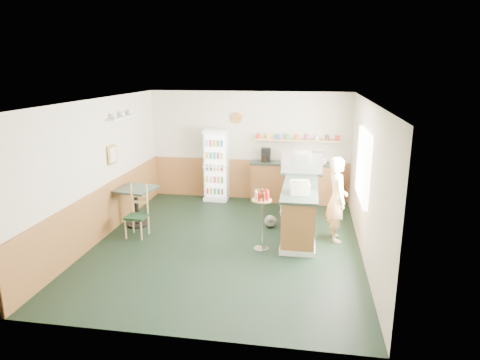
% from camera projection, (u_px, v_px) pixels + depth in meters
% --- Properties ---
extents(ground, '(6.00, 6.00, 0.00)m').
position_uv_depth(ground, '(227.00, 243.00, 8.20)').
color(ground, black).
rests_on(ground, ground).
extents(room_envelope, '(5.04, 6.02, 2.72)m').
position_uv_depth(room_envelope, '(222.00, 157.00, 8.54)').
color(room_envelope, beige).
rests_on(room_envelope, ground).
extents(service_counter, '(0.68, 3.01, 1.01)m').
position_uv_depth(service_counter, '(300.00, 206.00, 8.90)').
color(service_counter, '#985D31').
rests_on(service_counter, ground).
extents(back_counter, '(2.24, 0.42, 1.69)m').
position_uv_depth(back_counter, '(295.00, 181.00, 10.55)').
color(back_counter, '#985D31').
rests_on(back_counter, ground).
extents(drinks_fridge, '(0.59, 0.52, 1.78)m').
position_uv_depth(drinks_fridge, '(216.00, 165.00, 10.71)').
color(drinks_fridge, white).
rests_on(drinks_fridge, ground).
extents(display_case, '(0.90, 0.47, 0.51)m').
position_uv_depth(display_case, '(302.00, 162.00, 9.28)').
color(display_case, silver).
rests_on(display_case, service_counter).
extents(cash_register, '(0.39, 0.40, 0.20)m').
position_uv_depth(cash_register, '(300.00, 188.00, 7.88)').
color(cash_register, beige).
rests_on(cash_register, service_counter).
extents(shopkeeper, '(0.49, 0.62, 1.65)m').
position_uv_depth(shopkeeper, '(337.00, 199.00, 8.15)').
color(shopkeeper, tan).
rests_on(shopkeeper, ground).
extents(condiment_stand, '(0.36, 0.36, 1.12)m').
position_uv_depth(condiment_stand, '(262.00, 210.00, 7.74)').
color(condiment_stand, silver).
rests_on(condiment_stand, ground).
extents(newspaper_rack, '(0.09, 0.41, 0.49)m').
position_uv_depth(newspaper_rack, '(283.00, 205.00, 8.93)').
color(newspaper_rack, black).
rests_on(newspaper_rack, ground).
extents(cafe_table, '(0.87, 0.87, 0.83)m').
position_uv_depth(cafe_table, '(136.00, 199.00, 8.96)').
color(cafe_table, black).
rests_on(cafe_table, ground).
extents(cafe_chair, '(0.40, 0.40, 1.04)m').
position_uv_depth(cafe_chair, '(138.00, 209.00, 8.47)').
color(cafe_chair, black).
rests_on(cafe_chair, ground).
extents(dog_doorstop, '(0.25, 0.32, 0.30)m').
position_uv_depth(dog_doorstop, '(270.00, 221.00, 8.97)').
color(dog_doorstop, gray).
rests_on(dog_doorstop, ground).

